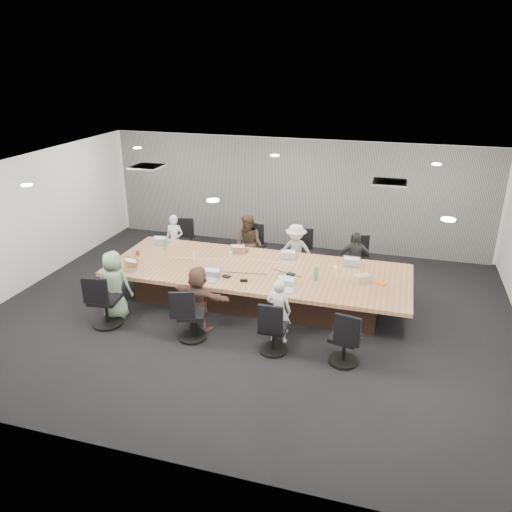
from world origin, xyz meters
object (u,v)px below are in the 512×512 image
(bottle_clear, at_px, (194,256))
(laptop_1, at_px, (241,251))
(chair_4, at_px, (106,304))
(snack_packet, at_px, (381,283))
(person_5, at_px, (199,299))
(chair_7, at_px, (345,342))
(laptop_3, at_px, (352,263))
(canvas_bag, at_px, (362,279))
(person_4, at_px, (114,285))
(laptop_6, at_px, (286,290))
(chair_3, at_px, (355,264))
(laptop_2, at_px, (290,256))
(person_3, at_px, (354,259))
(stapler, at_px, (244,281))
(bottle_green_left, at_px, (165,244))
(chair_5, at_px, (192,318))
(laptop_0, at_px, (164,243))
(bottle_green_right, at_px, (316,274))
(chair_2, at_px, (299,256))
(person_1, at_px, (249,245))
(person_2, at_px, (296,252))
(chair_6, at_px, (273,332))
(laptop_4, at_px, (129,270))
(person_6, at_px, (279,311))
(laptop_5, at_px, (210,280))
(chair_1, at_px, (253,251))
(person_0, at_px, (175,240))
(mug_brown, at_px, (138,253))
(conference_table, at_px, (257,284))
(chair_0, at_px, (181,244))

(bottle_clear, bearing_deg, laptop_1, 43.44)
(chair_4, distance_m, snack_packet, 5.13)
(person_5, bearing_deg, chair_7, -176.10)
(laptop_3, height_order, canvas_bag, canvas_bag)
(person_4, xyz_separation_m, bottle_clear, (1.04, 1.40, 0.17))
(laptop_6, bearing_deg, chair_3, 82.03)
(laptop_2, height_order, laptop_6, same)
(person_3, xyz_separation_m, stapler, (-1.86, -2.03, 0.15))
(bottle_green_left, bearing_deg, person_4, -96.15)
(chair_5, relative_size, canvas_bag, 2.96)
(laptop_0, xyz_separation_m, bottle_green_right, (3.67, -1.01, 0.12))
(chair_2, xyz_separation_m, bottle_green_right, (0.73, -1.91, 0.47))
(person_1, xyz_separation_m, person_2, (1.09, 0.00, -0.05))
(chair_6, relative_size, person_1, 0.55)
(laptop_4, xyz_separation_m, person_6, (3.21, -0.55, -0.15))
(canvas_bag, bearing_deg, chair_2, 131.87)
(person_5, height_order, laptop_5, person_5)
(chair_5, relative_size, chair_7, 1.04)
(chair_1, height_order, person_2, person_2)
(laptop_2, bearing_deg, chair_3, -149.71)
(laptop_6, bearing_deg, chair_2, 110.59)
(person_0, height_order, mug_brown, person_0)
(chair_7, distance_m, person_1, 4.00)
(chair_4, xyz_separation_m, laptop_4, (0.00, 0.90, 0.31))
(laptop_1, relative_size, bottle_green_right, 1.17)
(chair_3, height_order, laptop_6, laptop_6)
(conference_table, height_order, bottle_green_left, bottle_green_left)
(chair_7, xyz_separation_m, person_1, (-2.57, 3.05, 0.31))
(conference_table, bearing_deg, chair_0, 145.24)
(chair_0, xyz_separation_m, laptop_2, (2.94, -0.90, 0.36))
(bottle_clear, bearing_deg, laptop_2, 21.74)
(person_3, xyz_separation_m, mug_brown, (-4.44, -1.39, 0.17))
(chair_2, distance_m, person_6, 3.07)
(person_1, height_order, bottle_green_left, person_1)
(person_0, bearing_deg, person_6, -40.57)
(person_4, bearing_deg, laptop_1, -136.14)
(laptop_3, bearing_deg, person_1, -13.29)
(laptop_1, xyz_separation_m, person_3, (2.39, 0.55, -0.13))
(mug_brown, bearing_deg, laptop_4, -74.17)
(laptop_4, bearing_deg, person_3, 32.61)
(mug_brown, xyz_separation_m, snack_packet, (5.07, -0.02, -0.03))
(chair_0, distance_m, person_0, 0.41)
(chair_7, xyz_separation_m, laptop_2, (-1.48, 2.50, 0.36))
(bottle_clear, bearing_deg, mug_brown, -176.06)
(chair_0, height_order, chair_4, chair_4)
(laptop_4, distance_m, laptop_5, 1.72)
(laptop_3, height_order, bottle_green_right, bottle_green_right)
(chair_1, relative_size, laptop_3, 2.53)
(bottle_green_right, bearing_deg, laptop_3, 60.54)
(person_3, xyz_separation_m, laptop_3, (0.00, -0.55, 0.13))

